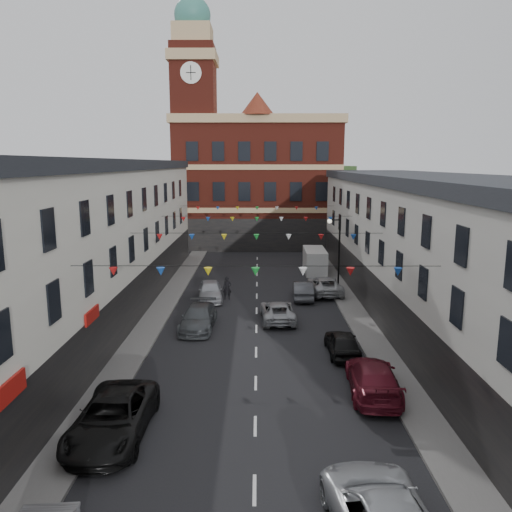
{
  "coord_description": "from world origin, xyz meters",
  "views": [
    {
      "loc": [
        0.11,
        -26.53,
        10.45
      ],
      "look_at": [
        -0.04,
        6.74,
        4.25
      ],
      "focal_mm": 35.0,
      "sensor_mm": 36.0,
      "label": 1
    }
  ],
  "objects_px": {
    "car_left_c": "(113,417)",
    "car_right_c": "(373,378)",
    "moving_car": "(278,311)",
    "car_left_e": "(210,291)",
    "white_van": "(315,261)",
    "car_left_d": "(198,318)",
    "car_right_e": "(303,290)",
    "car_right_d": "(342,343)",
    "pedestrian": "(227,288)",
    "street_lamp": "(336,244)",
    "car_right_f": "(325,285)"
  },
  "relations": [
    {
      "from": "car_left_c",
      "to": "car_right_c",
      "type": "distance_m",
      "value": 11.49
    },
    {
      "from": "moving_car",
      "to": "car_left_c",
      "type": "bearing_deg",
      "value": 61.93
    },
    {
      "from": "car_left_e",
      "to": "white_van",
      "type": "distance_m",
      "value": 13.63
    },
    {
      "from": "car_left_d",
      "to": "moving_car",
      "type": "height_order",
      "value": "car_left_d"
    },
    {
      "from": "car_left_e",
      "to": "car_right_e",
      "type": "bearing_deg",
      "value": -2.96
    },
    {
      "from": "car_left_e",
      "to": "white_van",
      "type": "bearing_deg",
      "value": 41.3
    },
    {
      "from": "car_right_d",
      "to": "pedestrian",
      "type": "bearing_deg",
      "value": -58.3
    },
    {
      "from": "street_lamp",
      "to": "pedestrian",
      "type": "xyz_separation_m",
      "value": [
        -8.84,
        -2.96,
        -3.0
      ]
    },
    {
      "from": "car_right_f",
      "to": "moving_car",
      "type": "bearing_deg",
      "value": 57.35
    },
    {
      "from": "street_lamp",
      "to": "white_van",
      "type": "xyz_separation_m",
      "value": [
        -0.95,
        6.89,
        -2.77
      ]
    },
    {
      "from": "car_left_e",
      "to": "car_left_d",
      "type": "bearing_deg",
      "value": -97.21
    },
    {
      "from": "car_left_c",
      "to": "car_left_d",
      "type": "relative_size",
      "value": 1.15
    },
    {
      "from": "car_right_c",
      "to": "car_right_f",
      "type": "bearing_deg",
      "value": -85.92
    },
    {
      "from": "car_left_c",
      "to": "car_left_d",
      "type": "bearing_deg",
      "value": 82.65
    },
    {
      "from": "car_left_d",
      "to": "car_right_d",
      "type": "distance_m",
      "value": 9.57
    },
    {
      "from": "car_right_c",
      "to": "car_right_e",
      "type": "height_order",
      "value": "car_right_c"
    },
    {
      "from": "car_right_c",
      "to": "white_van",
      "type": "relative_size",
      "value": 1.04
    },
    {
      "from": "car_right_f",
      "to": "car_left_d",
      "type": "bearing_deg",
      "value": 40.81
    },
    {
      "from": "car_left_e",
      "to": "car_right_f",
      "type": "bearing_deg",
      "value": 5.56
    },
    {
      "from": "car_left_d",
      "to": "car_right_c",
      "type": "xyz_separation_m",
      "value": [
        9.09,
        -9.18,
        0.05
      ]
    },
    {
      "from": "moving_car",
      "to": "car_right_d",
      "type": "bearing_deg",
      "value": 116.09
    },
    {
      "from": "car_right_c",
      "to": "moving_car",
      "type": "xyz_separation_m",
      "value": [
        -3.95,
        10.87,
        -0.12
      ]
    },
    {
      "from": "car_left_e",
      "to": "white_van",
      "type": "relative_size",
      "value": 0.87
    },
    {
      "from": "car_left_d",
      "to": "car_right_f",
      "type": "bearing_deg",
      "value": 45.06
    },
    {
      "from": "car_left_d",
      "to": "car_right_f",
      "type": "xyz_separation_m",
      "value": [
        9.21,
        8.66,
        -0.01
      ]
    },
    {
      "from": "car_right_c",
      "to": "car_left_d",
      "type": "bearing_deg",
      "value": -40.81
    },
    {
      "from": "car_right_f",
      "to": "moving_car",
      "type": "relative_size",
      "value": 1.09
    },
    {
      "from": "car_left_c",
      "to": "moving_car",
      "type": "relative_size",
      "value": 1.22
    },
    {
      "from": "street_lamp",
      "to": "car_left_d",
      "type": "bearing_deg",
      "value": -135.98
    },
    {
      "from": "car_right_d",
      "to": "moving_car",
      "type": "xyz_separation_m",
      "value": [
        -3.34,
        6.1,
        -0.03
      ]
    },
    {
      "from": "car_left_c",
      "to": "car_right_e",
      "type": "height_order",
      "value": "car_left_c"
    },
    {
      "from": "car_right_e",
      "to": "moving_car",
      "type": "height_order",
      "value": "car_right_e"
    },
    {
      "from": "car_left_c",
      "to": "white_van",
      "type": "xyz_separation_m",
      "value": [
        11.1,
        29.69,
        0.33
      ]
    },
    {
      "from": "car_right_d",
      "to": "car_left_e",
      "type": "bearing_deg",
      "value": -53.29
    },
    {
      "from": "car_left_c",
      "to": "white_van",
      "type": "distance_m",
      "value": 31.7
    },
    {
      "from": "car_right_c",
      "to": "car_right_d",
      "type": "relative_size",
      "value": 1.31
    },
    {
      "from": "car_right_e",
      "to": "car_right_f",
      "type": "xyz_separation_m",
      "value": [
        1.9,
        1.49,
        0.02
      ]
    },
    {
      "from": "pedestrian",
      "to": "white_van",
      "type": "bearing_deg",
      "value": 46.17
    },
    {
      "from": "car_right_e",
      "to": "car_left_e",
      "type": "bearing_deg",
      "value": 4.99
    },
    {
      "from": "car_right_c",
      "to": "pedestrian",
      "type": "distance_m",
      "value": 17.87
    },
    {
      "from": "car_right_d",
      "to": "car_right_f",
      "type": "distance_m",
      "value": 13.1
    },
    {
      "from": "car_left_c",
      "to": "car_left_d",
      "type": "distance_m",
      "value": 13.0
    },
    {
      "from": "car_left_c",
      "to": "moving_car",
      "type": "xyz_separation_m",
      "value": [
        6.93,
        14.56,
        -0.14
      ]
    },
    {
      "from": "street_lamp",
      "to": "moving_car",
      "type": "relative_size",
      "value": 1.26
    },
    {
      "from": "car_left_d",
      "to": "car_left_e",
      "type": "bearing_deg",
      "value": 90.87
    },
    {
      "from": "car_right_d",
      "to": "white_van",
      "type": "height_order",
      "value": "white_van"
    },
    {
      "from": "moving_car",
      "to": "white_van",
      "type": "relative_size",
      "value": 0.92
    },
    {
      "from": "car_right_f",
      "to": "pedestrian",
      "type": "bearing_deg",
      "value": 9.87
    },
    {
      "from": "car_left_d",
      "to": "car_right_d",
      "type": "height_order",
      "value": "car_left_d"
    },
    {
      "from": "car_right_e",
      "to": "white_van",
      "type": "bearing_deg",
      "value": -100.0
    }
  ]
}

